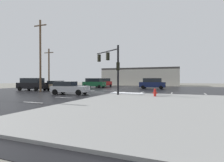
% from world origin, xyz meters
% --- Properties ---
extents(ground_plane, '(120.00, 120.00, 0.00)m').
position_xyz_m(ground_plane, '(0.00, 0.00, 0.00)').
color(ground_plane, slate).
extents(road_asphalt, '(44.00, 44.00, 0.02)m').
position_xyz_m(road_asphalt, '(0.00, 0.00, 0.01)').
color(road_asphalt, black).
rests_on(road_asphalt, ground_plane).
extents(sidewalk_corner, '(18.00, 18.00, 0.14)m').
position_xyz_m(sidewalk_corner, '(12.00, -12.00, 0.07)').
color(sidewalk_corner, gray).
rests_on(sidewalk_corner, ground_plane).
extents(snow_strip_curbside, '(4.00, 1.60, 0.06)m').
position_xyz_m(snow_strip_curbside, '(5.00, -4.00, 0.17)').
color(snow_strip_curbside, white).
rests_on(snow_strip_curbside, sidewalk_corner).
extents(lane_markings, '(36.15, 36.15, 0.01)m').
position_xyz_m(lane_markings, '(1.20, -1.38, 0.02)').
color(lane_markings, silver).
rests_on(lane_markings, road_asphalt).
extents(traffic_signal_mast, '(4.13, 3.05, 5.57)m').
position_xyz_m(traffic_signal_mast, '(3.38, -5.29, 3.88)').
color(traffic_signal_mast, black).
rests_on(traffic_signal_mast, sidewalk_corner).
extents(fire_hydrant, '(0.48, 0.26, 0.79)m').
position_xyz_m(fire_hydrant, '(8.65, -6.54, 0.54)').
color(fire_hydrant, red).
rests_on(fire_hydrant, sidewalk_corner).
extents(strip_building_background, '(22.06, 8.00, 5.10)m').
position_xyz_m(strip_building_background, '(-0.15, 27.68, 2.55)').
color(strip_building_background, beige).
rests_on(strip_building_background, ground_plane).
extents(suv_red, '(2.60, 4.99, 2.03)m').
position_xyz_m(suv_red, '(-5.99, 13.62, 1.09)').
color(suv_red, '#B21919').
rests_on(suv_red, road_asphalt).
extents(sedan_tan, '(2.04, 4.55, 1.58)m').
position_xyz_m(sedan_tan, '(-8.87, 0.37, 0.85)').
color(sedan_tan, tan).
rests_on(sedan_tan, road_asphalt).
extents(suv_navy, '(4.87, 2.26, 2.03)m').
position_xyz_m(suv_navy, '(6.10, 9.25, 1.09)').
color(suv_navy, '#141E47').
rests_on(suv_navy, road_asphalt).
extents(suv_black, '(4.91, 2.36, 2.03)m').
position_xyz_m(suv_black, '(-11.40, -2.83, 1.09)').
color(suv_black, black).
rests_on(suv_black, road_asphalt).
extents(sedan_silver, '(4.68, 2.42, 1.58)m').
position_xyz_m(sedan_silver, '(-1.67, -6.67, 0.85)').
color(sedan_silver, '#B7BABF').
rests_on(sedan_silver, road_asphalt).
extents(suv_green, '(4.85, 2.20, 2.03)m').
position_xyz_m(suv_green, '(-6.25, 9.16, 1.09)').
color(suv_green, '#195933').
rests_on(suv_green, road_asphalt).
extents(utility_pole_mid, '(2.20, 0.28, 10.59)m').
position_xyz_m(utility_pole_mid, '(-8.24, -4.39, 5.52)').
color(utility_pole_mid, brown).
rests_on(utility_pole_mid, ground_plane).
extents(utility_pole_far, '(2.20, 0.28, 8.06)m').
position_xyz_m(utility_pole_far, '(-13.98, 4.08, 4.24)').
color(utility_pole_far, brown).
rests_on(utility_pole_far, ground_plane).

